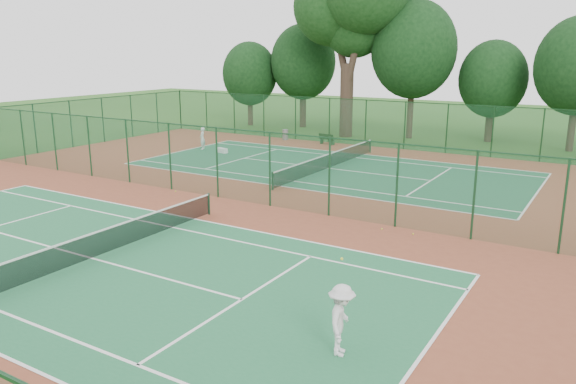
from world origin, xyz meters
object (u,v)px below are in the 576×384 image
at_px(player_near, 341,320).
at_px(kit_bag, 222,150).
at_px(trash_bin, 285,135).
at_px(player_far, 202,138).
at_px(bench, 327,139).
at_px(big_tree, 351,5).

height_order(player_near, kit_bag, player_near).
xyz_separation_m(player_near, trash_bin, (-18.41, 27.50, -0.47)).
relative_size(player_far, kit_bag, 1.79).
distance_m(bench, kit_bag, 8.50).
xyz_separation_m(bench, big_tree, (-0.45, 4.72, 10.16)).
bearing_deg(player_near, big_tree, 8.78).
xyz_separation_m(bench, kit_bag, (-4.66, -7.11, -0.26)).
distance_m(trash_bin, bench, 3.92).
bearing_deg(big_tree, bench, -84.51).
height_order(player_far, bench, player_far).
distance_m(player_far, big_tree, 16.30).
distance_m(player_near, trash_bin, 33.09).
relative_size(player_near, bench, 1.27).
relative_size(player_near, big_tree, 0.12).
bearing_deg(player_far, bench, 111.50).
bearing_deg(bench, player_near, -52.59).
xyz_separation_m(trash_bin, bench, (3.92, -0.26, 0.01)).
bearing_deg(player_near, kit_bag, 27.28).
xyz_separation_m(player_near, kit_bag, (-19.15, 20.13, -0.73)).
xyz_separation_m(player_far, kit_bag, (2.11, -0.41, -0.65)).
bearing_deg(kit_bag, big_tree, 85.22).
bearing_deg(kit_bag, bench, 71.56).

